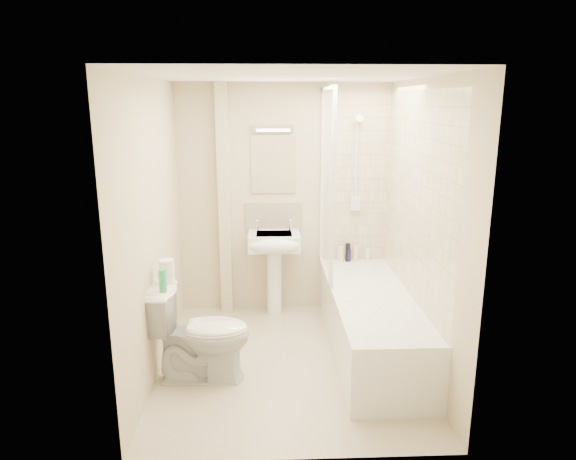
{
  "coord_description": "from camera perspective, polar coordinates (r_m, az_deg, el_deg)",
  "views": [
    {
      "loc": [
        -0.17,
        -4.05,
        2.21
      ],
      "look_at": [
        0.0,
        0.2,
        1.14
      ],
      "focal_mm": 32.0,
      "sensor_mm": 36.0,
      "label": 1
    }
  ],
  "objects": [
    {
      "name": "floor",
      "position": [
        4.62,
        0.1,
        -14.49
      ],
      "size": [
        2.5,
        2.5,
        0.0
      ],
      "primitive_type": "plane",
      "color": "beige",
      "rests_on": "ground"
    },
    {
      "name": "shower_fixture",
      "position": [
        5.37,
        7.62,
        6.86
      ],
      "size": [
        0.1,
        0.16,
        0.99
      ],
      "color": "white",
      "rests_on": "wall_back"
    },
    {
      "name": "wall_right",
      "position": [
        4.37,
        14.68,
        0.24
      ],
      "size": [
        0.02,
        2.5,
        2.4
      ],
      "primitive_type": "cube",
      "color": "beige",
      "rests_on": "ground"
    },
    {
      "name": "mirror",
      "position": [
        5.33,
        -1.64,
        7.29
      ],
      "size": [
        0.46,
        0.01,
        0.6
      ],
      "primitive_type": "cube",
      "color": "white",
      "rests_on": "wall_back"
    },
    {
      "name": "bottle_blue",
      "position": [
        5.52,
        6.74,
        -2.8
      ],
      "size": [
        0.05,
        0.05,
        0.13
      ],
      "primitive_type": "cylinder",
      "color": "#131453",
      "rests_on": "bathtub"
    },
    {
      "name": "bottle_black_b",
      "position": [
        5.51,
        6.66,
        -2.48
      ],
      "size": [
        0.05,
        0.05,
        0.2
      ],
      "primitive_type": "cylinder",
      "color": "black",
      "rests_on": "bathtub"
    },
    {
      "name": "toilet_roll_upper",
      "position": [
        4.19,
        -13.34,
        -3.89
      ],
      "size": [
        0.12,
        0.12,
        0.1
      ],
      "primitive_type": "cylinder",
      "color": "white",
      "rests_on": "toilet_roll_lower"
    },
    {
      "name": "tile_right",
      "position": [
        4.5,
        13.99,
        3.63
      ],
      "size": [
        0.01,
        2.1,
        1.75
      ],
      "primitive_type": "cube",
      "color": "beige",
      "rests_on": "wall_right"
    },
    {
      "name": "splashback",
      "position": [
        5.42,
        -1.6,
        1.52
      ],
      "size": [
        0.6,
        0.02,
        0.3
      ],
      "primitive_type": "cube",
      "color": "beige",
      "rests_on": "wall_back"
    },
    {
      "name": "green_bottle",
      "position": [
        4.04,
        -13.75,
        -5.48
      ],
      "size": [
        0.06,
        0.06,
        0.17
      ],
      "primitive_type": "cylinder",
      "color": "#27BB5B",
      "rests_on": "toilet"
    },
    {
      "name": "shower_screen",
      "position": [
        4.94,
        4.36,
        5.2
      ],
      "size": [
        0.04,
        0.92,
        1.8
      ],
      "color": "white",
      "rests_on": "bathtub"
    },
    {
      "name": "toilet",
      "position": [
        4.27,
        -9.65,
        -11.19
      ],
      "size": [
        0.5,
        0.81,
        0.8
      ],
      "primitive_type": "imported",
      "rotation": [
        0.0,
        0.0,
        1.54
      ],
      "color": "white",
      "rests_on": "ground"
    },
    {
      "name": "toilet_roll_lower",
      "position": [
        4.24,
        -13.26,
        -5.06
      ],
      "size": [
        0.12,
        0.12,
        0.1
      ],
      "primitive_type": "cylinder",
      "color": "white",
      "rests_on": "toilet"
    },
    {
      "name": "bathtub",
      "position": [
        4.76,
        9.19,
        -9.92
      ],
      "size": [
        0.7,
        2.1,
        0.55
      ],
      "color": "white",
      "rests_on": "ground"
    },
    {
      "name": "wall_back",
      "position": [
        5.4,
        -0.46,
        3.31
      ],
      "size": [
        2.2,
        0.02,
        2.4
      ],
      "primitive_type": "cube",
      "color": "beige",
      "rests_on": "ground"
    },
    {
      "name": "tile_back",
      "position": [
        5.43,
        7.51,
        5.65
      ],
      "size": [
        0.7,
        0.01,
        1.75
      ],
      "primitive_type": "cube",
      "color": "beige",
      "rests_on": "wall_back"
    },
    {
      "name": "bottle_cream",
      "position": [
        5.52,
        7.51,
        -2.57
      ],
      "size": [
        0.05,
        0.05,
        0.17
      ],
      "primitive_type": "cylinder",
      "color": "beige",
      "rests_on": "bathtub"
    },
    {
      "name": "bottle_white_a",
      "position": [
        5.5,
        5.87,
        -2.68
      ],
      "size": [
        0.06,
        0.06,
        0.16
      ],
      "primitive_type": "cylinder",
      "color": "white",
      "rests_on": "bathtub"
    },
    {
      "name": "pedestal_sink",
      "position": [
        5.28,
        -1.54,
        -2.36
      ],
      "size": [
        0.53,
        0.48,
        1.02
      ],
      "color": "white",
      "rests_on": "ground"
    },
    {
      "name": "wall_left",
      "position": [
        4.28,
        -14.78,
        -0.04
      ],
      "size": [
        0.02,
        2.5,
        2.4
      ],
      "primitive_type": "cube",
      "color": "beige",
      "rests_on": "ground"
    },
    {
      "name": "strip_light",
      "position": [
        5.27,
        -1.66,
        11.26
      ],
      "size": [
        0.42,
        0.07,
        0.07
      ],
      "primitive_type": "cube",
      "color": "silver",
      "rests_on": "wall_back"
    },
    {
      "name": "bottle_white_b",
      "position": [
        5.55,
        8.84,
        -2.72
      ],
      "size": [
        0.05,
        0.05,
        0.14
      ],
      "primitive_type": "cylinder",
      "color": "white",
      "rests_on": "bathtub"
    },
    {
      "name": "pipe_boxing",
      "position": [
        5.36,
        -7.09,
        3.11
      ],
      "size": [
        0.12,
        0.12,
        2.4
      ],
      "primitive_type": "cube",
      "color": "beige",
      "rests_on": "ground"
    },
    {
      "name": "ceiling",
      "position": [
        4.06,
        0.11,
        16.77
      ],
      "size": [
        2.2,
        2.5,
        0.02
      ],
      "primitive_type": "cube",
      "color": "white",
      "rests_on": "wall_back"
    }
  ]
}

